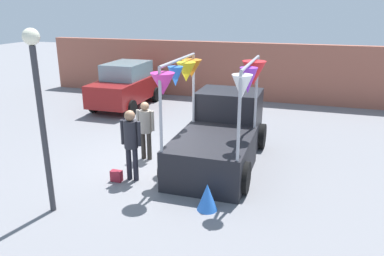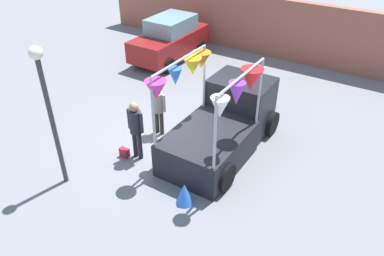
% 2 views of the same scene
% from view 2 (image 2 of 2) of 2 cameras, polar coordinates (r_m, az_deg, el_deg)
% --- Properties ---
extents(ground_plane, '(60.00, 60.00, 0.00)m').
position_cam_2_polar(ground_plane, '(11.65, -3.44, -1.79)').
color(ground_plane, slate).
extents(vendor_truck, '(2.52, 4.12, 2.96)m').
position_cam_2_polar(vendor_truck, '(10.95, 5.07, 1.24)').
color(vendor_truck, black).
rests_on(vendor_truck, ground).
extents(parked_car, '(1.88, 4.00, 1.88)m').
position_cam_2_polar(parked_car, '(17.01, -3.37, 13.45)').
color(parked_car, maroon).
rests_on(parked_car, ground).
extents(person_customer, '(0.53, 0.34, 1.80)m').
position_cam_2_polar(person_customer, '(10.41, -8.59, 0.45)').
color(person_customer, black).
rests_on(person_customer, ground).
extents(person_vendor, '(0.53, 0.34, 1.67)m').
position_cam_2_polar(person_vendor, '(11.46, -5.14, 3.45)').
color(person_vendor, '#2D2823').
rests_on(person_vendor, ground).
extents(handbag, '(0.28, 0.16, 0.28)m').
position_cam_2_polar(handbag, '(11.03, -10.25, -3.70)').
color(handbag, maroon).
rests_on(handbag, ground).
extents(street_lamp, '(0.32, 0.32, 3.78)m').
position_cam_2_polar(street_lamp, '(9.33, -21.23, 4.11)').
color(street_lamp, '#333338').
rests_on(street_lamp, ground).
extents(brick_boundary_wall, '(18.00, 0.36, 2.60)m').
position_cam_2_polar(brick_boundary_wall, '(17.62, 12.36, 14.69)').
color(brick_boundary_wall, '#9E5947').
rests_on(brick_boundary_wall, ground).
extents(folded_kite_bundle_azure, '(0.62, 0.62, 0.60)m').
position_cam_2_polar(folded_kite_bundle_azure, '(9.31, -1.17, -9.97)').
color(folded_kite_bundle_azure, blue).
rests_on(folded_kite_bundle_azure, ground).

